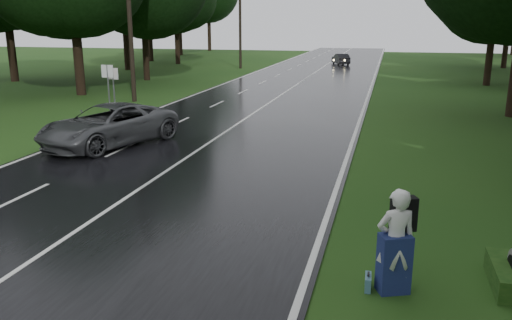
{
  "coord_description": "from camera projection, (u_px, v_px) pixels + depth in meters",
  "views": [
    {
      "loc": [
        7.16,
        -10.33,
        4.99
      ],
      "look_at": [
        3.57,
        3.83,
        1.1
      ],
      "focal_mm": 36.84,
      "sensor_mm": 36.0,
      "label": 1
    }
  ],
  "objects": [
    {
      "name": "ground",
      "position": [
        74.0,
        234.0,
        12.66
      ],
      "size": [
        160.0,
        160.0,
        0.0
      ],
      "primitive_type": "plane",
      "color": "#204313",
      "rests_on": "ground"
    },
    {
      "name": "road",
      "position": [
        265.0,
        106.0,
        31.39
      ],
      "size": [
        12.0,
        140.0,
        0.04
      ],
      "primitive_type": "cube",
      "color": "black",
      "rests_on": "ground"
    },
    {
      "name": "lane_center",
      "position": [
        265.0,
        106.0,
        31.38
      ],
      "size": [
        0.12,
        140.0,
        0.01
      ],
      "primitive_type": "cube",
      "color": "silver",
      "rests_on": "road"
    },
    {
      "name": "grey_car",
      "position": [
        108.0,
        125.0,
        21.37
      ],
      "size": [
        4.66,
        6.55,
        1.66
      ],
      "primitive_type": "imported",
      "rotation": [
        0.0,
        0.0,
        5.93
      ],
      "color": "#424446",
      "rests_on": "road"
    },
    {
      "name": "far_car",
      "position": [
        341.0,
        59.0,
        60.96
      ],
      "size": [
        2.52,
        3.96,
        1.23
      ],
      "primitive_type": "imported",
      "rotation": [
        0.0,
        0.0,
        3.5
      ],
      "color": "black",
      "rests_on": "road"
    },
    {
      "name": "hitchhiker",
      "position": [
        396.0,
        245.0,
        9.77
      ],
      "size": [
        0.88,
        0.85,
        2.05
      ],
      "color": "silver",
      "rests_on": "ground"
    },
    {
      "name": "suitcase",
      "position": [
        368.0,
        282.0,
        10.04
      ],
      "size": [
        0.13,
        0.4,
        0.29
      ],
      "primitive_type": "cube",
      "rotation": [
        0.0,
        0.0,
        0.04
      ],
      "color": "#426D81",
      "rests_on": "ground"
    },
    {
      "name": "utility_pole_mid",
      "position": [
        135.0,
        101.0,
        33.38
      ],
      "size": [
        1.8,
        0.28,
        10.1
      ],
      "primitive_type": null,
      "color": "black",
      "rests_on": "ground"
    },
    {
      "name": "utility_pole_far",
      "position": [
        241.0,
        68.0,
        56.51
      ],
      "size": [
        1.8,
        0.28,
        9.05
      ],
      "primitive_type": null,
      "color": "black",
      "rests_on": "ground"
    },
    {
      "name": "road_sign_a",
      "position": [
        111.0,
        117.0,
        28.07
      ],
      "size": [
        0.66,
        0.1,
        2.75
      ],
      "primitive_type": null,
      "color": "white",
      "rests_on": "ground"
    },
    {
      "name": "road_sign_b",
      "position": [
        116.0,
        115.0,
        28.58
      ],
      "size": [
        0.61,
        0.1,
        2.55
      ],
      "primitive_type": null,
      "color": "white",
      "rests_on": "ground"
    },
    {
      "name": "tree_left_d",
      "position": [
        82.0,
        95.0,
        36.36
      ],
      "size": [
        9.58,
        9.58,
        14.96
      ],
      "primitive_type": null,
      "color": "black",
      "rests_on": "ground"
    },
    {
      "name": "tree_left_e",
      "position": [
        147.0,
        80.0,
        45.41
      ],
      "size": [
        8.99,
        8.99,
        14.05
      ],
      "primitive_type": null,
      "color": "black",
      "rests_on": "ground"
    },
    {
      "name": "tree_left_f",
      "position": [
        178.0,
        64.0,
        62.27
      ],
      "size": [
        9.01,
        9.01,
        14.08
      ],
      "primitive_type": null,
      "color": "black",
      "rests_on": "ground"
    },
    {
      "name": "tree_right_d",
      "position": [
        512.0,
        116.0,
        28.19
      ],
      "size": [
        9.74,
        9.74,
        15.22
      ],
      "primitive_type": null,
      "color": "black",
      "rests_on": "ground"
    },
    {
      "name": "tree_right_e",
      "position": [
        486.0,
        85.0,
        41.67
      ],
      "size": [
        8.08,
        8.08,
        12.62
      ],
      "primitive_type": null,
      "color": "black",
      "rests_on": "ground"
    },
    {
      "name": "tree_right_f",
      "position": [
        488.0,
        70.0,
        54.86
      ],
      "size": [
        10.74,
        10.74,
        16.78
      ],
      "primitive_type": null,
      "color": "black",
      "rests_on": "ground"
    }
  ]
}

